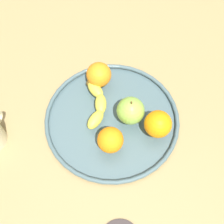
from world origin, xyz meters
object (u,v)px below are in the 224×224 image
Objects in this scene: banana at (97,103)px; orange_front_right at (99,75)px; orange_front_left at (158,125)px; fruit_bowl at (112,119)px; orange_back_right at (110,140)px; apple at (131,111)px.

orange_front_right is at bearing -4.91° from banana.
fruit_bowl is at bearing 88.05° from orange_front_left.
orange_back_right is at bearing -164.17° from fruit_bowl.
banana is 2.31× the size of orange_back_right.
orange_front_left is at bearing -117.59° from orange_front_right.
apple is 8.46cm from orange_front_left.
apple is at bearing -113.81° from banana.
fruit_bowl is at bearing -143.65° from orange_front_right.
orange_front_left is (-1.99, -8.22, -0.13)cm from apple.
orange_back_right is 0.93× the size of orange_front_left.
banana is 1.88× the size of apple.
banana reaches higher than fruit_bowl.
apple is 1.14× the size of orange_front_left.
fruit_bowl is 5.19× the size of orange_front_right.
orange_front_left and orange_front_right have the same top height.
orange_front_right is (10.88, 20.82, -0.04)cm from orange_front_left.
banana is 2.14× the size of orange_front_left.
orange_front_left reaches higher than fruit_bowl.
apple is at bearing -14.19° from orange_back_right.
apple is at bearing -72.57° from fruit_bowl.
orange_back_right is (-8.45, -2.39, 4.43)cm from fruit_bowl.
orange_front_right is (10.43, 7.68, 4.66)cm from fruit_bowl.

